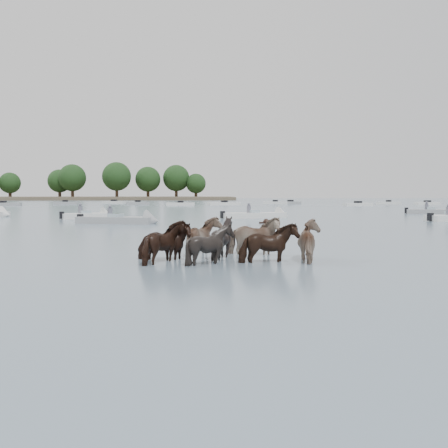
{
  "coord_description": "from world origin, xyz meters",
  "views": [
    {
      "loc": [
        -2.08,
        -15.88,
        2.16
      ],
      "look_at": [
        -1.13,
        1.3,
        1.1
      ],
      "focal_mm": 40.16,
      "sensor_mm": 36.0,
      "label": 1
    }
  ],
  "objects": [
    {
      "name": "motorboat_c",
      "position": [
        3.65,
        27.52,
        0.22
      ],
      "size": [
        6.31,
        3.19,
        1.92
      ],
      "rotation": [
        0.0,
        0.0,
        0.27
      ],
      "color": "silver",
      "rests_on": "ground"
    },
    {
      "name": "motorboat_e",
      "position": [
        23.11,
        34.98,
        0.23
      ],
      "size": [
        5.43,
        2.94,
        1.92
      ],
      "rotation": [
        0.0,
        0.0,
        -0.27
      ],
      "color": "gray",
      "rests_on": "ground"
    },
    {
      "name": "swimming_pony",
      "position": [
        2.86,
        19.68,
        0.1
      ],
      "size": [
        0.72,
        0.44,
        0.44
      ],
      "color": "black",
      "rests_on": "ground"
    },
    {
      "name": "motorboat_a",
      "position": [
        -10.83,
        27.17,
        0.23
      ],
      "size": [
        4.56,
        3.31,
        1.92
      ],
      "rotation": [
        0.0,
        0.0,
        0.45
      ],
      "color": "silver",
      "rests_on": "ground"
    },
    {
      "name": "pony_herd",
      "position": [
        -1.08,
        0.35,
        0.52
      ],
      "size": [
        6.6,
        3.87,
        1.65
      ],
      "color": "black",
      "rests_on": "ground"
    },
    {
      "name": "distant_flotilla",
      "position": [
        -0.56,
        76.23,
        0.26
      ],
      "size": [
        106.83,
        28.97,
        0.93
      ],
      "color": "gray",
      "rests_on": "ground"
    },
    {
      "name": "ground",
      "position": [
        0.0,
        0.0,
        0.0
      ],
      "size": [
        400.0,
        400.0,
        0.0
      ],
      "primitive_type": "plane",
      "color": "slate",
      "rests_on": "ground"
    },
    {
      "name": "motorboat_b",
      "position": [
        -7.07,
        20.03,
        0.22
      ],
      "size": [
        6.19,
        3.08,
        1.92
      ],
      "rotation": [
        0.0,
        0.0,
        -0.26
      ],
      "color": "gray",
      "rests_on": "ground"
    }
  ]
}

